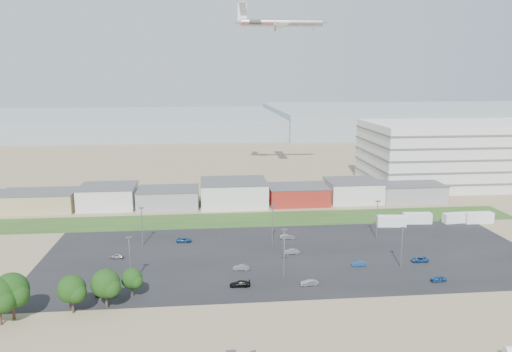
{
  "coord_description": "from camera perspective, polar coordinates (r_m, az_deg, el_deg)",
  "views": [
    {
      "loc": [
        -15.29,
        -94.51,
        43.25
      ],
      "look_at": [
        -3.35,
        22.0,
        19.64
      ],
      "focal_mm": 35.0,
      "sensor_mm": 36.0,
      "label": 1
    }
  ],
  "objects": [
    {
      "name": "box_trailer_b",
      "position": [
        156.68,
        17.93,
        -4.6
      ],
      "size": [
        8.48,
        3.17,
        3.12
      ],
      "primitive_type": null,
      "rotation": [
        0.0,
        0.0,
        -0.07
      ],
      "color": "silver",
      "rests_on": "ground"
    },
    {
      "name": "parked_car_0",
      "position": [
        125.68,
        18.19,
        -9.05
      ],
      "size": [
        4.08,
        1.93,
        1.13
      ],
      "primitive_type": "imported",
      "rotation": [
        0.0,
        0.0,
        -1.55
      ],
      "color": "navy",
      "rests_on": "ground"
    },
    {
      "name": "parked_car_10",
      "position": [
        106.59,
        -16.73,
        -12.69
      ],
      "size": [
        4.24,
        1.77,
        1.22
      ],
      "primitive_type": "imported",
      "rotation": [
        0.0,
        0.0,
        1.56
      ],
      "color": "black",
      "rests_on": "ground"
    },
    {
      "name": "parked_car_9",
      "position": [
        134.35,
        -8.21,
        -7.25
      ],
      "size": [
        4.13,
        2.08,
        1.12
      ],
      "primitive_type": "imported",
      "rotation": [
        0.0,
        0.0,
        1.52
      ],
      "color": "navy",
      "rests_on": "ground"
    },
    {
      "name": "tree_right",
      "position": [
        100.11,
        -16.81,
        -11.98
      ],
      "size": [
        5.8,
        5.8,
        8.7
      ],
      "primitive_type": null,
      "color": "black",
      "rests_on": "ground"
    },
    {
      "name": "parked_car_11",
      "position": [
        135.51,
        3.63,
        -6.95
      ],
      "size": [
        4.0,
        1.44,
        1.31
      ],
      "primitive_type": "imported",
      "rotation": [
        0.0,
        0.0,
        1.56
      ],
      "color": "#A5A5AA",
      "rests_on": "ground"
    },
    {
      "name": "parking_garage",
      "position": [
        218.97,
        22.98,
        2.42
      ],
      "size": [
        80.0,
        40.0,
        25.0
      ],
      "primitive_type": "cube",
      "color": "silver",
      "rests_on": "ground"
    },
    {
      "name": "lightpole_front_r",
      "position": [
        119.83,
        16.32,
        -7.82
      ],
      "size": [
        1.12,
        0.47,
        9.52
      ],
      "primitive_type": null,
      "color": "slate",
      "rests_on": "ground"
    },
    {
      "name": "parking_lot",
      "position": [
        124.07,
        3.98,
        -9.03
      ],
      "size": [
        120.0,
        50.0,
        0.01
      ],
      "primitive_type": "cube",
      "color": "black",
      "rests_on": "ground"
    },
    {
      "name": "parked_car_1",
      "position": [
        119.5,
        11.67,
        -9.78
      ],
      "size": [
        3.46,
        1.39,
        1.12
      ],
      "primitive_type": "imported",
      "rotation": [
        0.0,
        0.0,
        -1.63
      ],
      "color": "navy",
      "rests_on": "ground"
    },
    {
      "name": "lightpole_back_m",
      "position": [
        130.06,
        1.9,
        -5.65
      ],
      "size": [
        1.21,
        0.5,
        10.28
      ],
      "primitive_type": null,
      "color": "slate",
      "rests_on": "ground"
    },
    {
      "name": "box_trailer_d",
      "position": [
        163.72,
        24.08,
        -4.36
      ],
      "size": [
        8.51,
        2.7,
        3.19
      ],
      "primitive_type": null,
      "rotation": [
        0.0,
        0.0,
        0.01
      ],
      "color": "silver",
      "rests_on": "ground"
    },
    {
      "name": "lightpole_front_m",
      "position": [
        109.6,
        3.23,
        -8.79
      ],
      "size": [
        1.29,
        0.54,
        10.92
      ],
      "primitive_type": null,
      "color": "slate",
      "rests_on": "ground"
    },
    {
      "name": "parked_car_4",
      "position": [
        114.85,
        -1.72,
        -10.41
      ],
      "size": [
        3.79,
        1.67,
        1.21
      ],
      "primitive_type": "imported",
      "rotation": [
        0.0,
        0.0,
        -1.68
      ],
      "color": "#595B5E",
      "rests_on": "ground"
    },
    {
      "name": "hills_backdrop",
      "position": [
        415.04,
        1.84,
        6.03
      ],
      "size": [
        700.0,
        200.0,
        9.0
      ],
      "primitive_type": null,
      "color": "gray",
      "rests_on": "ground"
    },
    {
      "name": "airliner",
      "position": [
        208.45,
        2.98,
        17.08
      ],
      "size": [
        40.63,
        28.29,
        11.79
      ],
      "primitive_type": null,
      "rotation": [
        0.0,
        0.0,
        -0.03
      ],
      "color": "silver"
    },
    {
      "name": "ground",
      "position": [
        105.06,
        3.12,
        -12.93
      ],
      "size": [
        700.0,
        700.0,
        0.0
      ],
      "primitive_type": "plane",
      "color": "#827152",
      "rests_on": "ground"
    },
    {
      "name": "lightpole_front_l",
      "position": [
        108.79,
        -14.2,
        -9.4
      ],
      "size": [
        1.24,
        0.52,
        10.55
      ],
      "primitive_type": null,
      "color": "slate",
      "rests_on": "ground"
    },
    {
      "name": "parked_car_7",
      "position": [
        124.9,
        4.1,
        -8.58
      ],
      "size": [
        3.92,
        1.55,
        1.27
      ],
      "primitive_type": "imported",
      "rotation": [
        0.0,
        0.0,
        -1.52
      ],
      "color": "#595B5E",
      "rests_on": "ground"
    },
    {
      "name": "parked_car_2",
      "position": [
        115.66,
        20.12,
        -10.99
      ],
      "size": [
        3.49,
        1.68,
        1.15
      ],
      "primitive_type": "imported",
      "rotation": [
        0.0,
        0.0,
        -1.48
      ],
      "color": "navy",
      "rests_on": "ground"
    },
    {
      "name": "box_trailer_a",
      "position": [
        151.42,
        15.18,
        -4.99
      ],
      "size": [
        8.58,
        3.48,
        3.13
      ],
      "primitive_type": null,
      "rotation": [
        0.0,
        0.0,
        -0.11
      ],
      "color": "silver",
      "rests_on": "ground"
    },
    {
      "name": "parked_car_5",
      "position": [
        126.13,
        -15.67,
        -8.83
      ],
      "size": [
        3.48,
        1.75,
        1.14
      ],
      "primitive_type": "imported",
      "rotation": [
        0.0,
        0.0,
        -1.7
      ],
      "color": "#A5A5AA",
      "rests_on": "ground"
    },
    {
      "name": "lightpole_back_l",
      "position": [
        132.51,
        -12.9,
        -5.65
      ],
      "size": [
        1.19,
        0.5,
        10.12
      ],
      "primitive_type": null,
      "color": "slate",
      "rests_on": "ground"
    },
    {
      "name": "lightpole_back_r",
      "position": [
        138.5,
        13.66,
        -4.87
      ],
      "size": [
        1.23,
        0.51,
        10.45
      ],
      "primitive_type": null,
      "color": "slate",
      "rests_on": "ground"
    },
    {
      "name": "parked_car_13",
      "position": [
        107.54,
        6.12,
        -12.03
      ],
      "size": [
        3.75,
        1.43,
        1.22
      ],
      "primitive_type": "imported",
      "rotation": [
        0.0,
        0.0,
        -1.53
      ],
      "color": "#A5A5AA",
      "rests_on": "ground"
    },
    {
      "name": "box_trailer_c",
      "position": [
        161.3,
        21.87,
        -4.46
      ],
      "size": [
        8.02,
        3.32,
        2.92
      ],
      "primitive_type": null,
      "rotation": [
        0.0,
        0.0,
        0.12
      ],
      "color": "silver",
      "rests_on": "ground"
    },
    {
      "name": "building_row",
      "position": [
        170.11,
        -6.27,
        -2.01
      ],
      "size": [
        170.0,
        20.0,
        8.0
      ],
      "primitive_type": null,
      "color": "silver",
      "rests_on": "ground"
    },
    {
      "name": "tree_mid",
      "position": [
        100.2,
        -20.31,
        -12.31
      ],
      "size": [
        5.55,
        5.55,
        8.32
      ],
      "primitive_type": null,
      "color": "black",
      "rests_on": "ground"
    },
    {
      "name": "parked_car_3",
      "position": [
        106.49,
        -1.86,
        -12.2
      ],
      "size": [
        4.44,
        2.05,
        1.26
      ],
      "primitive_type": "imported",
      "rotation": [
        0.0,
        0.0,
        -1.64
      ],
      "color": "black",
      "rests_on": "ground"
    },
    {
      "name": "grass_strip",
      "position": [
        153.52,
        0.1,
        -4.96
      ],
      "size": [
        160.0,
        16.0,
        0.02
      ],
      "primitive_type": "cube",
      "color": "#25481B",
      "rests_on": "ground"
    },
    {
      "name": "tree_left",
      "position": [
        101.59,
        -26.15,
        -11.97
      ],
      "size": [
        6.63,
        6.63,
        9.95
      ],
      "primitive_type": null,
      "color": "black",
      "rests_on": "ground"
    },
    {
      "name": "tree_near",
      "position": [
        103.93,
        -14.0,
        -11.55
      ],
      "size": [
        4.45,
        4.45,
        6.67
      ],
      "primitive_type": null,
      "color": "black",
      "rests_on": "ground"
    }
  ]
}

